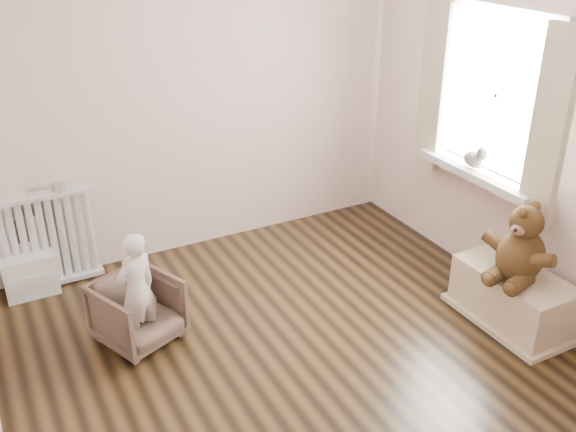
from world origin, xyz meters
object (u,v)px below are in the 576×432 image
radiator (49,239)px  teddy_bear (523,241)px  plush_cat (475,155)px  toy_bench (513,296)px  child (137,290)px  toy_vanity (27,260)px  armchair (138,311)px

radiator → teddy_bear: (2.71, -2.06, 0.28)m
radiator → plush_cat: bearing=-24.7°
toy_bench → plush_cat: plush_cat is taller
child → plush_cat: (2.53, -0.28, 0.58)m
toy_vanity → child: size_ratio=0.74×
radiator → armchair: 1.09m
radiator → teddy_bear: 3.42m
toy_vanity → teddy_bear: (2.89, -2.03, 0.40)m
toy_vanity → teddy_bear: bearing=-35.0°
radiator → toy_vanity: radiator is taller
toy_vanity → plush_cat: (3.09, -1.30, 0.72)m
armchair → plush_cat: 2.66m
radiator → teddy_bear: teddy_bear is taller
toy_vanity → toy_bench: size_ratio=0.73×
toy_vanity → radiator: bearing=9.6°
teddy_bear → plush_cat: plush_cat is taller
teddy_bear → plush_cat: 0.82m
armchair → teddy_bear: size_ratio=0.92×
toy_vanity → child: bearing=-61.4°
radiator → plush_cat: 3.26m
toy_vanity → plush_cat: 3.43m
radiator → plush_cat: (2.91, -1.33, 0.61)m
radiator → child: size_ratio=0.95×
toy_bench → teddy_bear: size_ratio=1.50×
child → toy_bench: 2.58m
child → teddy_bear: 2.55m
plush_cat → toy_bench: bearing=-105.6°
toy_bench → child: bearing=158.2°
armchair → teddy_bear: (2.33, -1.05, 0.44)m
radiator → armchair: (0.38, -1.01, -0.16)m
teddy_bear → radiator: bearing=128.3°
armchair → child: 0.20m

